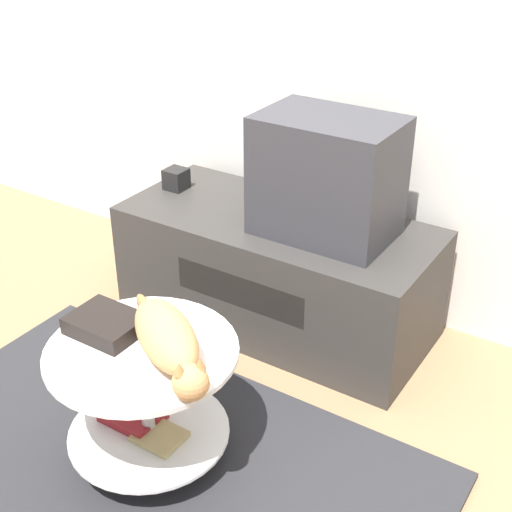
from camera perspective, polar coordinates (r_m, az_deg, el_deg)
name	(u,v)px	position (r m, az deg, el deg)	size (l,w,h in m)	color
ground_plane	(146,472)	(2.54, -8.76, -16.70)	(12.00, 12.00, 0.00)	#93704C
wall_back	(355,8)	(3.00, 7.90, 19.05)	(8.00, 0.05, 2.60)	silver
rug	(146,470)	(2.54, -8.78, -16.54)	(1.90, 1.16, 0.02)	#28282B
tv_stand	(277,271)	(3.09, 1.70, -1.23)	(1.34, 0.60, 0.50)	#33302D
tv	(327,177)	(2.77, 5.70, 6.30)	(0.53, 0.36, 0.48)	#333338
speaker	(176,179)	(3.26, -6.40, 6.14)	(0.09, 0.09, 0.09)	black
coffee_table	(145,392)	(2.39, -8.89, -10.72)	(0.62, 0.62, 0.45)	#B2B2B7
dvd_box	(106,324)	(2.36, -11.89, -5.36)	(0.23, 0.18, 0.06)	black
cat	(168,340)	(2.19, -7.03, -6.67)	(0.52, 0.37, 0.14)	tan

